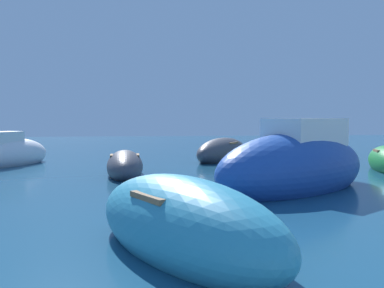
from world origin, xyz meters
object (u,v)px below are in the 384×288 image
at_px(moored_boat_0, 183,225).
at_px(moored_boat_7, 125,166).
at_px(moored_boat_2, 296,166).
at_px(moored_boat_1, 10,154).
at_px(moored_boat_8, 223,152).
at_px(moored_boat_3, 327,151).

bearing_deg(moored_boat_0, moored_boat_7, -20.01).
relative_size(moored_boat_2, moored_boat_7, 1.67).
bearing_deg(moored_boat_1, moored_boat_8, -55.66).
distance_m(moored_boat_0, moored_boat_8, 13.36).
bearing_deg(moored_boat_3, moored_boat_0, 171.64).
xyz_separation_m(moored_boat_1, moored_boat_2, (9.58, -7.18, 0.19)).
xyz_separation_m(moored_boat_1, moored_boat_3, (14.67, 1.60, -0.13)).
xyz_separation_m(moored_boat_0, moored_boat_2, (3.61, 4.89, 0.24)).
distance_m(moored_boat_1, moored_boat_8, 9.24).
bearing_deg(moored_boat_0, moored_boat_1, -1.30).
bearing_deg(moored_boat_3, moored_boat_1, 120.36).
height_order(moored_boat_1, moored_boat_2, moored_boat_2).
relative_size(moored_boat_0, moored_boat_7, 1.24).
distance_m(moored_boat_2, moored_boat_8, 8.09).
height_order(moored_boat_0, moored_boat_2, moored_boat_2).
distance_m(moored_boat_7, moored_boat_8, 6.33).
bearing_deg(moored_boat_0, moored_boat_3, -60.12).
height_order(moored_boat_0, moored_boat_7, moored_boat_0).
relative_size(moored_boat_7, moored_boat_8, 0.77).
relative_size(moored_boat_3, moored_boat_7, 1.08).
xyz_separation_m(moored_boat_0, moored_boat_7, (-1.12, 8.35, -0.09)).
distance_m(moored_boat_2, moored_boat_3, 10.15).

